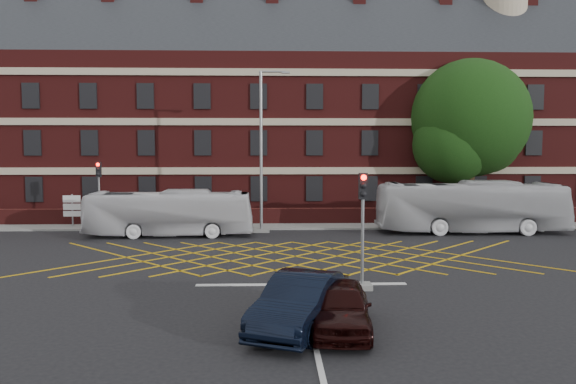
{
  "coord_description": "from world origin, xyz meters",
  "views": [
    {
      "loc": [
        -1.17,
        -24.41,
        5.23
      ],
      "look_at": [
        -0.36,
        1.5,
        3.13
      ],
      "focal_mm": 35.0,
      "sensor_mm": 36.0,
      "label": 1
    }
  ],
  "objects_px": {
    "street_lamp": "(262,176)",
    "direction_signs": "(72,207)",
    "car_navy": "(300,302)",
    "traffic_light_near": "(362,242)",
    "bus_left": "(170,213)",
    "deciduous_tree": "(469,126)",
    "traffic_light_far": "(99,202)",
    "utility_cabinet": "(293,289)",
    "car_maroon": "(341,306)",
    "bus_right": "(471,207)"
  },
  "relations": [
    {
      "from": "traffic_light_far",
      "to": "direction_signs",
      "type": "bearing_deg",
      "value": 161.56
    },
    {
      "from": "deciduous_tree",
      "to": "street_lamp",
      "type": "distance_m",
      "value": 16.16
    },
    {
      "from": "bus_left",
      "to": "utility_cabinet",
      "type": "height_order",
      "value": "bus_left"
    },
    {
      "from": "car_navy",
      "to": "traffic_light_near",
      "type": "bearing_deg",
      "value": 82.62
    },
    {
      "from": "bus_left",
      "to": "traffic_light_near",
      "type": "bearing_deg",
      "value": -144.48
    },
    {
      "from": "traffic_light_far",
      "to": "direction_signs",
      "type": "relative_size",
      "value": 1.94
    },
    {
      "from": "deciduous_tree",
      "to": "traffic_light_far",
      "type": "relative_size",
      "value": 2.69
    },
    {
      "from": "bus_left",
      "to": "deciduous_tree",
      "type": "distance_m",
      "value": 22.07
    },
    {
      "from": "street_lamp",
      "to": "utility_cabinet",
      "type": "bearing_deg",
      "value": -85.38
    },
    {
      "from": "car_maroon",
      "to": "street_lamp",
      "type": "xyz_separation_m",
      "value": [
        -2.5,
        18.72,
        2.74
      ]
    },
    {
      "from": "traffic_light_far",
      "to": "car_navy",
      "type": "bearing_deg",
      "value": -59.5
    },
    {
      "from": "bus_right",
      "to": "car_maroon",
      "type": "xyz_separation_m",
      "value": [
        -10.17,
        -17.89,
        -0.88
      ]
    },
    {
      "from": "bus_right",
      "to": "utility_cabinet",
      "type": "relative_size",
      "value": 13.12
    },
    {
      "from": "bus_right",
      "to": "street_lamp",
      "type": "xyz_separation_m",
      "value": [
        -12.67,
        0.83,
        1.87
      ]
    },
    {
      "from": "bus_right",
      "to": "car_maroon",
      "type": "distance_m",
      "value": 20.6
    },
    {
      "from": "car_navy",
      "to": "traffic_light_near",
      "type": "distance_m",
      "value": 5.23
    },
    {
      "from": "deciduous_tree",
      "to": "direction_signs",
      "type": "relative_size",
      "value": 5.22
    },
    {
      "from": "bus_right",
      "to": "direction_signs",
      "type": "relative_size",
      "value": 5.16
    },
    {
      "from": "utility_cabinet",
      "to": "traffic_light_near",
      "type": "bearing_deg",
      "value": 31.12
    },
    {
      "from": "car_maroon",
      "to": "deciduous_tree",
      "type": "bearing_deg",
      "value": 70.03
    },
    {
      "from": "bus_left",
      "to": "car_maroon",
      "type": "xyz_separation_m",
      "value": [
        7.9,
        -17.21,
        -0.65
      ]
    },
    {
      "from": "car_navy",
      "to": "traffic_light_far",
      "type": "xyz_separation_m",
      "value": [
        -11.6,
        19.69,
        0.98
      ]
    },
    {
      "from": "bus_right",
      "to": "car_maroon",
      "type": "relative_size",
      "value": 2.75
    },
    {
      "from": "car_maroon",
      "to": "utility_cabinet",
      "type": "bearing_deg",
      "value": 118.58
    },
    {
      "from": "bus_left",
      "to": "traffic_light_far",
      "type": "height_order",
      "value": "traffic_light_far"
    },
    {
      "from": "deciduous_tree",
      "to": "traffic_light_near",
      "type": "xyz_separation_m",
      "value": [
        -10.88,
        -19.84,
        -4.91
      ]
    },
    {
      "from": "traffic_light_near",
      "to": "car_maroon",
      "type": "bearing_deg",
      "value": -106.41
    },
    {
      "from": "street_lamp",
      "to": "direction_signs",
      "type": "height_order",
      "value": "street_lamp"
    },
    {
      "from": "bus_right",
      "to": "deciduous_tree",
      "type": "distance_m",
      "value": 8.58
    },
    {
      "from": "traffic_light_far",
      "to": "deciduous_tree",
      "type": "bearing_deg",
      "value": 10.5
    },
    {
      "from": "bus_left",
      "to": "bus_right",
      "type": "xyz_separation_m",
      "value": [
        18.07,
        0.68,
        0.23
      ]
    },
    {
      "from": "car_navy",
      "to": "deciduous_tree",
      "type": "bearing_deg",
      "value": 83.08
    },
    {
      "from": "direction_signs",
      "to": "deciduous_tree",
      "type": "bearing_deg",
      "value": 8.41
    },
    {
      "from": "deciduous_tree",
      "to": "utility_cabinet",
      "type": "height_order",
      "value": "deciduous_tree"
    },
    {
      "from": "bus_right",
      "to": "utility_cabinet",
      "type": "xyz_separation_m",
      "value": [
        -11.4,
        -14.83,
        -1.15
      ]
    },
    {
      "from": "car_navy",
      "to": "street_lamp",
      "type": "bearing_deg",
      "value": 116.09
    },
    {
      "from": "deciduous_tree",
      "to": "street_lamp",
      "type": "relative_size",
      "value": 1.17
    },
    {
      "from": "bus_right",
      "to": "traffic_light_far",
      "type": "height_order",
      "value": "traffic_light_far"
    },
    {
      "from": "bus_left",
      "to": "bus_right",
      "type": "bearing_deg",
      "value": -88.7
    },
    {
      "from": "bus_left",
      "to": "street_lamp",
      "type": "height_order",
      "value": "street_lamp"
    },
    {
      "from": "car_maroon",
      "to": "deciduous_tree",
      "type": "xyz_separation_m",
      "value": [
        12.25,
        24.47,
        5.97
      ]
    },
    {
      "from": "car_maroon",
      "to": "direction_signs",
      "type": "height_order",
      "value": "direction_signs"
    },
    {
      "from": "car_navy",
      "to": "deciduous_tree",
      "type": "distance_m",
      "value": 28.39
    },
    {
      "from": "car_navy",
      "to": "bus_right",
      "type": "bearing_deg",
      "value": 79.39
    },
    {
      "from": "direction_signs",
      "to": "bus_left",
      "type": "bearing_deg",
      "value": -25.77
    },
    {
      "from": "deciduous_tree",
      "to": "traffic_light_far",
      "type": "bearing_deg",
      "value": -169.5
    },
    {
      "from": "bus_right",
      "to": "direction_signs",
      "type": "bearing_deg",
      "value": 85.92
    },
    {
      "from": "bus_left",
      "to": "car_navy",
      "type": "distance_m",
      "value": 18.35
    },
    {
      "from": "deciduous_tree",
      "to": "direction_signs",
      "type": "bearing_deg",
      "value": -171.59
    },
    {
      "from": "car_navy",
      "to": "deciduous_tree",
      "type": "height_order",
      "value": "deciduous_tree"
    }
  ]
}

